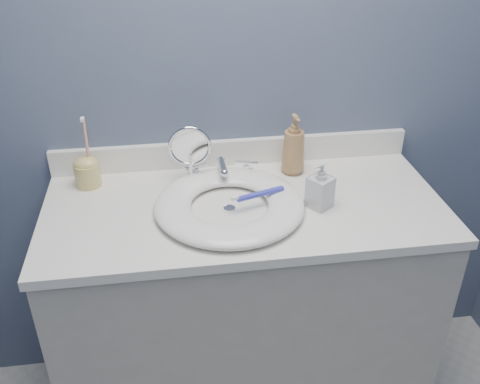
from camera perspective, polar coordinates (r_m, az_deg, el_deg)
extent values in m
cube|color=#4B5671|center=(1.75, -0.88, 12.55)|extent=(2.20, 0.02, 2.40)
cube|color=#B8B3A9|center=(1.92, 0.41, -12.84)|extent=(1.20, 0.55, 0.85)
cube|color=white|center=(1.64, 0.47, -1.67)|extent=(1.22, 0.57, 0.03)
cube|color=white|center=(1.84, -0.76, 4.27)|extent=(1.22, 0.02, 0.09)
cylinder|color=silver|center=(1.60, -1.13, -1.81)|extent=(0.04, 0.04, 0.01)
cube|color=silver|center=(1.78, -2.00, 1.86)|extent=(0.22, 0.05, 0.01)
cylinder|color=silver|center=(1.77, -2.01, 2.68)|extent=(0.03, 0.03, 0.06)
cylinder|color=silver|center=(1.71, -1.86, 2.78)|extent=(0.02, 0.09, 0.02)
sphere|color=silver|center=(1.67, -1.68, 2.06)|extent=(0.03, 0.03, 0.03)
cylinder|color=silver|center=(1.77, -4.75, 2.12)|extent=(0.02, 0.02, 0.03)
cube|color=silver|center=(1.76, -4.78, 2.72)|extent=(0.08, 0.03, 0.01)
cylinder|color=silver|center=(1.78, 0.71, 2.50)|extent=(0.02, 0.02, 0.03)
cube|color=silver|center=(1.77, 0.72, 3.10)|extent=(0.08, 0.03, 0.01)
cylinder|color=silver|center=(1.75, -5.19, 1.06)|extent=(0.08, 0.08, 0.01)
cylinder|color=silver|center=(1.72, -5.27, 2.53)|extent=(0.01, 0.01, 0.10)
torus|color=silver|center=(1.69, -5.39, 4.88)|extent=(0.14, 0.02, 0.14)
cylinder|color=white|center=(1.69, -5.39, 4.88)|extent=(0.11, 0.01, 0.11)
imported|color=#9D7647|center=(1.77, 5.76, 5.06)|extent=(0.08, 0.08, 0.21)
imported|color=silver|center=(1.60, 8.58, 0.74)|extent=(0.09, 0.09, 0.15)
cylinder|color=#D1BB68|center=(1.78, -15.94, 1.79)|extent=(0.08, 0.08, 0.08)
ellipsoid|color=#D1BB68|center=(1.76, -16.12, 2.88)|extent=(0.08, 0.07, 0.05)
cylinder|color=#EB9B85|center=(1.73, -16.06, 5.02)|extent=(0.02, 0.03, 0.15)
cube|color=white|center=(1.69, -16.48, 7.44)|extent=(0.01, 0.02, 0.01)
cube|color=#373AC3|center=(1.60, 2.19, -0.22)|extent=(0.15, 0.06, 0.01)
cube|color=white|center=(1.56, -0.57, -0.65)|extent=(0.02, 0.02, 0.01)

